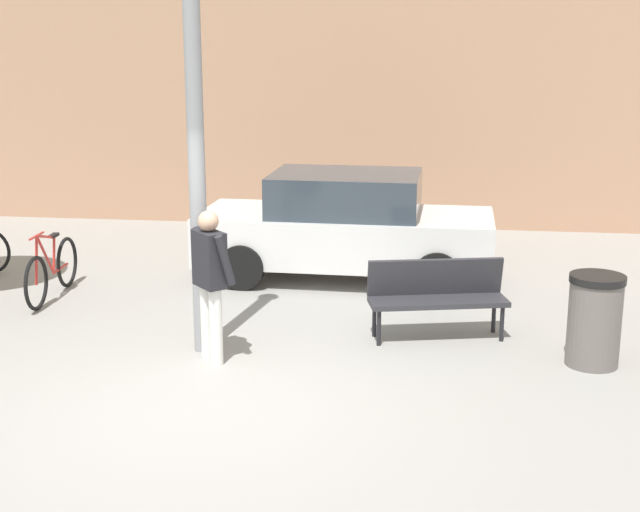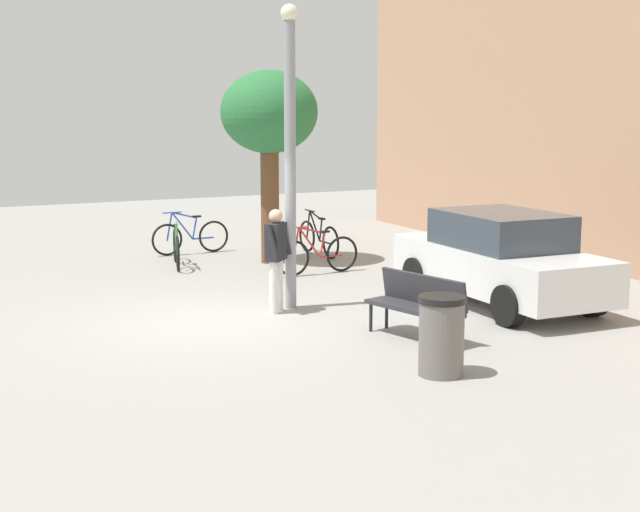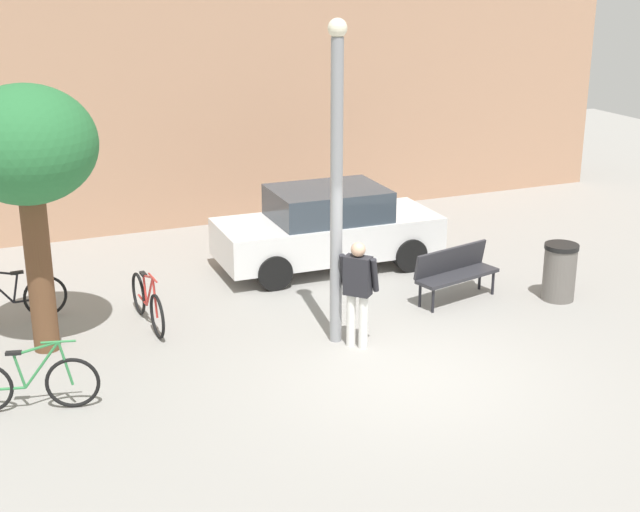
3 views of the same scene
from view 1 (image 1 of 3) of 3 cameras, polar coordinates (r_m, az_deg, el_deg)
The scene contains 8 objects.
ground_plane at distance 8.57m, azimuth -7.42°, elevation -9.61°, with size 36.00×36.00×0.00m, color gray.
building_facade at distance 17.10m, azimuth 0.49°, elevation 13.37°, with size 19.44×2.00×6.46m, color tan.
lamppost at distance 9.45m, azimuth -8.14°, elevation 8.88°, with size 0.28×0.28×4.86m.
person_by_lamppost at distance 9.36m, azimuth -7.15°, elevation -1.29°, with size 0.57×0.59×1.67m.
park_bench at distance 10.29m, azimuth 7.62°, elevation -2.33°, with size 1.67×0.83×0.92m.
bicycle_red at distance 12.31m, azimuth -17.05°, elevation -0.90°, with size 0.14×1.81×0.97m.
parked_car_white at distance 12.66m, azimuth 1.67°, elevation 1.95°, with size 4.24×1.91×1.55m.
trash_bin at distance 9.78m, azimuth 17.43°, elevation -4.00°, with size 0.59×0.59×1.00m.
Camera 1 is at (2.10, -7.58, 3.42)m, focal length 49.17 mm.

